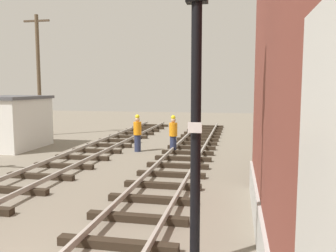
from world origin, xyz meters
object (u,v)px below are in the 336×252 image
object	(u,v)px
track_worker_foreground	(173,134)
track_worker_distant	(138,133)
signal_mast	(196,66)
control_hut	(11,122)
utility_pole_far	(39,73)

from	to	relation	value
track_worker_foreground	track_worker_distant	bearing A→B (deg)	177.25
signal_mast	track_worker_distant	world-z (taller)	signal_mast
signal_mast	control_hut	world-z (taller)	signal_mast
track_worker_foreground	track_worker_distant	distance (m)	1.84
control_hut	utility_pole_far	distance (m)	5.63
signal_mast	control_hut	xyz separation A→B (m)	(-11.03, 10.38, -2.18)
signal_mast	track_worker_distant	bearing A→B (deg)	111.31
track_worker_foreground	control_hut	bearing A→B (deg)	-178.35
control_hut	utility_pole_far	size ratio (longest dim) A/B	0.48
signal_mast	utility_pole_far	size ratio (longest dim) A/B	0.72
track_worker_distant	signal_mast	bearing A→B (deg)	-68.69
signal_mast	track_worker_distant	size ratio (longest dim) A/B	3.06
utility_pole_far	control_hut	bearing A→B (deg)	-76.10
control_hut	track_worker_foreground	bearing A→B (deg)	1.65
control_hut	track_worker_distant	world-z (taller)	control_hut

